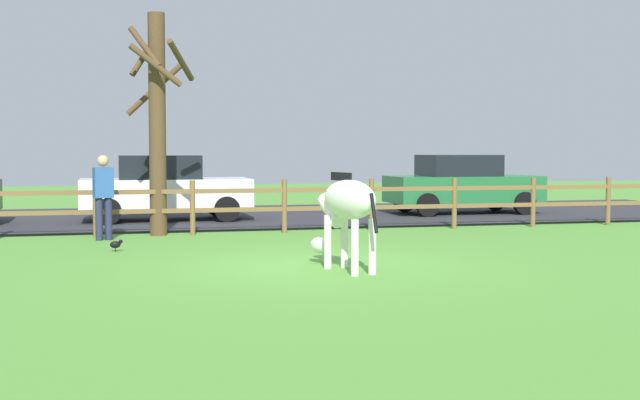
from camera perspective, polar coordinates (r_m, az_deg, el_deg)
The scene contains 9 objects.
ground_plane at distance 12.56m, azimuth -0.04°, elevation -4.50°, with size 60.00×60.00×0.00m, color #549338.
parking_asphalt at distance 21.65m, azimuth -5.94°, elevation -1.11°, with size 28.00×7.40×0.05m, color #2D2D33.
paddock_fence at distance 17.29m, azimuth -5.56°, elevation -0.21°, with size 21.15×0.11×1.12m.
bare_tree at distance 17.24m, azimuth -11.07°, elevation 5.67°, with size 1.40×1.42×4.49m.
zebra at distance 11.92m, azimuth 1.83°, elevation -0.45°, with size 0.76×1.91×1.41m.
crow_on_grass at distance 14.66m, azimuth -13.78°, elevation -2.96°, with size 0.21×0.10×0.20m.
parked_car_green at distance 22.49m, azimuth 9.69°, elevation 1.11°, with size 4.01×1.90×1.56m.
parked_car_white at distance 20.31m, azimuth -10.61°, elevation 0.86°, with size 4.01×1.91×1.56m.
visitor_near_fence at distance 16.52m, azimuth -14.60°, elevation 0.45°, with size 0.40×0.30×1.64m.
Camera 1 is at (-2.97, -12.08, 1.73)m, focal length 46.77 mm.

